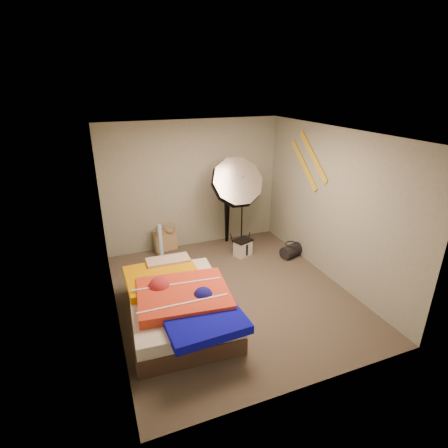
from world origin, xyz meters
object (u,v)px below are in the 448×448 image
wrapping_roll (161,242)px  duffel_bag (291,251)px  camera_case (243,248)px  photo_umbrella (236,183)px  camera_tripod (227,204)px  bed (179,303)px  tote_bag (165,240)px

wrapping_roll → duffel_bag: 2.49m
wrapping_roll → duffel_bag: wrapping_roll is taller
camera_case → photo_umbrella: size_ratio=0.15×
duffel_bag → camera_tripod: 1.59m
wrapping_roll → photo_umbrella: photo_umbrella is taller
bed → photo_umbrella: 2.46m
tote_bag → camera_case: 1.55m
wrapping_roll → camera_case: 1.57m
tote_bag → wrapping_roll: wrapping_roll is taller
photo_umbrella → duffel_bag: bearing=-25.5°
tote_bag → camera_tripod: camera_tripod is taller
wrapping_roll → photo_umbrella: (1.36, -0.41, 1.11)m
tote_bag → duffel_bag: 2.47m
duffel_bag → bed: bearing=-175.3°
tote_bag → camera_case: size_ratio=1.43×
wrapping_roll → camera_case: wrapping_roll is taller
tote_bag → photo_umbrella: (1.22, -0.69, 1.22)m
photo_umbrella → camera_tripod: 0.90m
tote_bag → camera_case: bearing=-38.3°
camera_case → duffel_bag: bearing=-44.2°
camera_case → photo_umbrella: (-0.12, 0.08, 1.28)m
photo_umbrella → camera_tripod: photo_umbrella is taller
photo_umbrella → camera_case: bearing=-32.9°
tote_bag → duffel_bag: size_ratio=1.10×
camera_case → duffel_bag: (0.84, -0.38, -0.03)m
duffel_bag → camera_case: bearing=136.5°
wrapping_roll → camera_case: (1.48, -0.49, -0.18)m
bed → camera_tripod: bearing=54.1°
camera_case → bed: (-1.64, -1.48, 0.13)m
camera_case → bed: bed is taller
camera_case → photo_umbrella: photo_umbrella is taller
camera_case → photo_umbrella: bearing=127.3°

